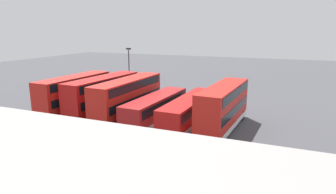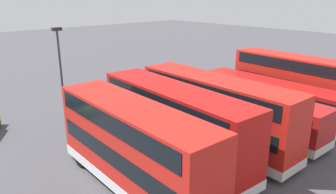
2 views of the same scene
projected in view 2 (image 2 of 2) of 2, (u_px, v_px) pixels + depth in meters
name	position (u px, v px, depth m)	size (l,w,h in m)	color
ground_plane	(138.00, 100.00, 30.87)	(140.00, 140.00, 0.00)	#47474C
bus_double_decker_near_end	(293.00, 80.00, 28.43)	(3.26, 11.09, 4.55)	red
bus_single_deck_second	(270.00, 97.00, 26.37)	(2.91, 12.13, 2.95)	#B71411
bus_single_deck_third	(250.00, 110.00, 23.58)	(3.08, 11.45, 2.95)	#A51919
bus_double_decker_fourth	(215.00, 110.00, 21.15)	(2.94, 11.81, 4.55)	red
bus_double_decker_fifth	(174.00, 122.00, 19.04)	(3.35, 11.51, 4.55)	#B71411
bus_double_decker_sixth	(133.00, 145.00, 16.16)	(3.03, 10.88, 4.55)	red
lamp_post_tall	(61.00, 69.00, 24.06)	(0.70, 0.30, 7.36)	#38383D
waste_bin_yellow	(212.00, 83.00, 34.85)	(0.60, 0.60, 0.95)	yellow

